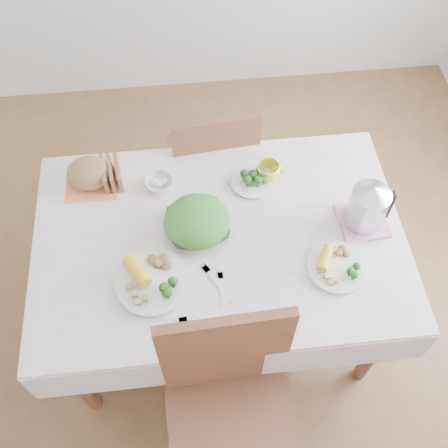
{
  "coord_description": "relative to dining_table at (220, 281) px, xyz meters",
  "views": [
    {
      "loc": [
        -0.1,
        -1.13,
        2.55
      ],
      "look_at": [
        0.02,
        0.02,
        0.82
      ],
      "focal_mm": 42.0,
      "sensor_mm": 36.0,
      "label": 1
    }
  ],
  "objects": [
    {
      "name": "napkin",
      "position": [
        -0.52,
        0.34,
        0.39
      ],
      "size": [
        0.22,
        0.22,
        0.0
      ],
      "primitive_type": "cube",
      "rotation": [
        0.0,
        0.0,
        0.0
      ],
      "color": "#FF8B51",
      "rests_on": "tablecloth"
    },
    {
      "name": "pink_tray",
      "position": [
        0.59,
        0.01,
        0.4
      ],
      "size": [
        0.21,
        0.21,
        0.02
      ],
      "primitive_type": "cube",
      "rotation": [
        0.0,
        0.0,
        0.06
      ],
      "color": "pink",
      "rests_on": "tablecloth"
    },
    {
      "name": "chair_far",
      "position": [
        0.02,
        0.67,
        0.09
      ],
      "size": [
        0.46,
        0.46,
        0.93
      ],
      "primitive_type": "cube",
      "rotation": [
        0.0,
        0.0,
        3.23
      ],
      "color": "brown",
      "rests_on": "floor"
    },
    {
      "name": "tablecloth",
      "position": [
        0.0,
        0.0,
        0.38
      ],
      "size": [
        1.5,
        1.0,
        0.01
      ],
      "primitive_type": "cube",
      "color": "silver",
      "rests_on": "dining_table"
    },
    {
      "name": "fork_right",
      "position": [
        -0.01,
        -0.26,
        0.39
      ],
      "size": [
        0.03,
        0.19,
        0.0
      ],
      "primitive_type": "cube",
      "rotation": [
        0.0,
        0.0,
        0.02
      ],
      "color": "silver",
      "rests_on": "tablecloth"
    },
    {
      "name": "knife",
      "position": [
        -0.09,
        -0.34,
        0.39
      ],
      "size": [
        0.2,
        0.04,
        0.0
      ],
      "primitive_type": "cube",
      "rotation": [
        0.0,
        0.0,
        1.66
      ],
      "color": "silver",
      "rests_on": "tablecloth"
    },
    {
      "name": "fork_left",
      "position": [
        -0.02,
        -0.22,
        0.39
      ],
      "size": [
        0.12,
        0.18,
        0.0
      ],
      "primitive_type": "cube",
      "rotation": [
        0.0,
        0.0,
        0.54
      ],
      "color": "silver",
      "rests_on": "tablecloth"
    },
    {
      "name": "dinner_plate_right",
      "position": [
        0.44,
        -0.2,
        0.4
      ],
      "size": [
        0.33,
        0.33,
        0.02
      ],
      "primitive_type": "cylinder",
      "rotation": [
        0.0,
        0.0,
        -0.81
      ],
      "color": "white",
      "rests_on": "tablecloth"
    },
    {
      "name": "floor",
      "position": [
        0.0,
        0.0,
        -0.38
      ],
      "size": [
        3.6,
        3.6,
        0.0
      ],
      "primitive_type": "plane",
      "color": "brown",
      "rests_on": "ground"
    },
    {
      "name": "broccoli_plate",
      "position": [
        0.17,
        0.26,
        0.4
      ],
      "size": [
        0.26,
        0.26,
        0.02
      ],
      "primitive_type": "cylinder",
      "rotation": [
        0.0,
        0.0,
        -0.41
      ],
      "color": "beige",
      "rests_on": "tablecloth"
    },
    {
      "name": "chair_near",
      "position": [
        -0.02,
        -0.71,
        0.09
      ],
      "size": [
        0.5,
        0.5,
        1.06
      ],
      "primitive_type": "cube",
      "rotation": [
        0.0,
        0.0,
        0.04
      ],
      "color": "brown",
      "rests_on": "floor"
    },
    {
      "name": "electric_kettle",
      "position": [
        0.59,
        0.01,
        0.51
      ],
      "size": [
        0.18,
        0.18,
        0.22
      ],
      "primitive_type": "cylinder",
      "rotation": [
        0.0,
        0.0,
        0.18
      ],
      "color": "#B2B5BA",
      "rests_on": "pink_tray"
    },
    {
      "name": "dining_table",
      "position": [
        0.0,
        0.0,
        0.0
      ],
      "size": [
        1.4,
        0.9,
        0.75
      ],
      "primitive_type": "cube",
      "color": "brown",
      "rests_on": "floor"
    },
    {
      "name": "fruit_bowl",
      "position": [
        -0.23,
        0.29,
        0.41
      ],
      "size": [
        0.13,
        0.13,
        0.04
      ],
      "primitive_type": "imported",
      "rotation": [
        0.0,
        0.0,
        0.08
      ],
      "color": "white",
      "rests_on": "tablecloth"
    },
    {
      "name": "yellow_mug",
      "position": [
        0.24,
        0.28,
        0.43
      ],
      "size": [
        0.12,
        0.12,
        0.08
      ],
      "primitive_type": "imported",
      "rotation": [
        0.0,
        0.0,
        0.16
      ],
      "color": "#F5F626",
      "rests_on": "tablecloth"
    },
    {
      "name": "dinner_plate_left",
      "position": [
        -0.27,
        -0.18,
        0.4
      ],
      "size": [
        0.32,
        0.32,
        0.02
      ],
      "primitive_type": "cylinder",
      "rotation": [
        0.0,
        0.0,
        0.13
      ],
      "color": "white",
      "rests_on": "tablecloth"
    },
    {
      "name": "bread_loaf",
      "position": [
        -0.52,
        0.34,
        0.45
      ],
      "size": [
        0.2,
        0.19,
        0.11
      ],
      "primitive_type": "ellipsoid",
      "rotation": [
        0.0,
        0.0,
        -0.07
      ],
      "color": "brown",
      "rests_on": "napkin"
    },
    {
      "name": "salad_bowl",
      "position": [
        -0.08,
        0.04,
        0.42
      ],
      "size": [
        0.29,
        0.29,
        0.06
      ],
      "primitive_type": "imported",
      "rotation": [
        0.0,
        0.0,
        0.15
      ],
      "color": "white",
      "rests_on": "tablecloth"
    }
  ]
}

